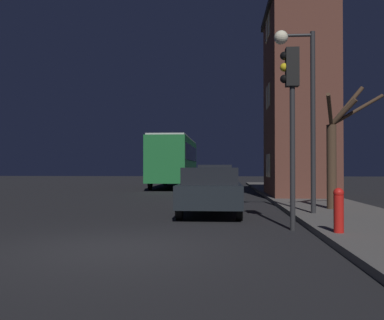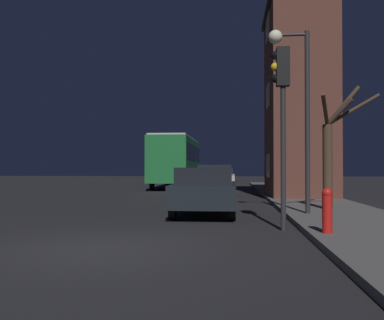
# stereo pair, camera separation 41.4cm
# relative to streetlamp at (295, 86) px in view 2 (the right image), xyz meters

# --- Properties ---
(ground_plane) EXTENTS (120.00, 120.00, 0.00)m
(ground_plane) POSITION_rel_streetlamp_xyz_m (-4.24, -4.94, -3.79)
(ground_plane) COLOR black
(brick_building) EXTENTS (3.07, 5.27, 8.95)m
(brick_building) POSITION_rel_streetlamp_xyz_m (1.36, 8.19, 0.84)
(brick_building) COLOR brown
(brick_building) RESTS_ON sidewalk
(streetlamp) EXTENTS (1.17, 0.40, 5.30)m
(streetlamp) POSITION_rel_streetlamp_xyz_m (0.00, 0.00, 0.00)
(streetlamp) COLOR #28282B
(streetlamp) RESTS_ON sidewalk
(traffic_light) EXTENTS (0.43, 0.24, 4.23)m
(traffic_light) POSITION_rel_streetlamp_xyz_m (-0.66, -2.48, -0.75)
(traffic_light) COLOR #28282B
(traffic_light) RESTS_ON ground
(bare_tree) EXTENTS (2.03, 1.45, 3.89)m
(bare_tree) POSITION_rel_streetlamp_xyz_m (1.31, 1.30, -1.82)
(bare_tree) COLOR #473323
(bare_tree) RESTS_ON sidewalk
(bus) EXTENTS (2.50, 10.84, 3.52)m
(bus) POSITION_rel_streetlamp_xyz_m (-5.73, 17.98, -1.69)
(bus) COLOR #1E6B33
(bus) RESTS_ON ground
(car_near_lane) EXTENTS (1.83, 4.15, 1.45)m
(car_near_lane) POSITION_rel_streetlamp_xyz_m (-2.61, 0.59, -3.02)
(car_near_lane) COLOR black
(car_near_lane) RESTS_ON ground
(car_mid_lane) EXTENTS (1.87, 4.47, 1.57)m
(car_mid_lane) POSITION_rel_streetlamp_xyz_m (-2.64, 9.47, -2.97)
(car_mid_lane) COLOR #B7BABF
(car_mid_lane) RESTS_ON ground
(car_far_lane) EXTENTS (1.82, 4.65, 1.42)m
(car_far_lane) POSITION_rel_streetlamp_xyz_m (-2.53, 17.06, -3.03)
(car_far_lane) COLOR beige
(car_far_lane) RESTS_ON ground
(fire_hydrant) EXTENTS (0.21, 0.21, 0.91)m
(fire_hydrant) POSITION_rel_streetlamp_xyz_m (0.10, -3.68, -3.18)
(fire_hydrant) COLOR red
(fire_hydrant) RESTS_ON sidewalk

